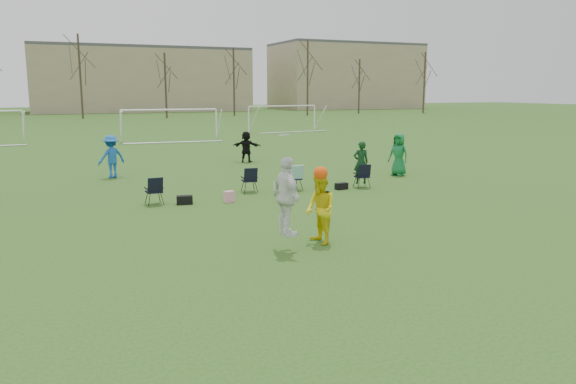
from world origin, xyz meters
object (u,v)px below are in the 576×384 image
fielder_green_far (399,155)px  center_contest (304,203)px  goal_right (283,111)px  fielder_black (246,147)px  fielder_blue (111,157)px  goal_mid (170,116)px

fielder_green_far → center_contest: size_ratio=0.68×
fielder_green_far → goal_right: 28.74m
fielder_black → goal_right: goal_right is taller
fielder_blue → center_contest: center_contest is taller
fielder_blue → goal_right: bearing=-148.0°
center_contest → goal_right: (15.08, 37.31, 0.78)m
fielder_blue → fielder_black: size_ratio=1.13×
fielder_black → center_contest: (-4.22, -16.58, 0.30)m
fielder_blue → fielder_green_far: bearing=139.6°
goal_right → fielder_green_far: bearing=-110.1°
goal_mid → goal_right: 13.42m
center_contest → fielder_blue: bearing=103.0°
goal_mid → fielder_blue: bearing=-105.5°
fielder_blue → fielder_black: bearing=-179.0°
fielder_green_far → fielder_black: fielder_green_far is taller
fielder_blue → goal_mid: (6.25, 17.61, 0.96)m
fielder_green_far → center_contest: bearing=-71.3°
fielder_green_far → fielder_black: bearing=-173.3°
fielder_black → goal_right: 23.43m
fielder_black → center_contest: size_ratio=0.59×
fielder_green_far → goal_mid: size_ratio=0.26×
fielder_black → goal_mid: (-1.13, 14.73, 1.08)m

